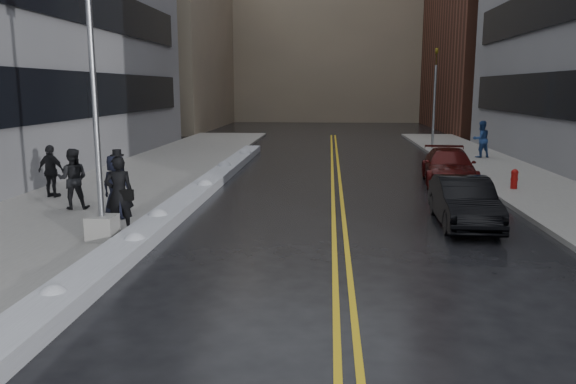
% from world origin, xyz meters
% --- Properties ---
extents(ground, '(160.00, 160.00, 0.00)m').
position_xyz_m(ground, '(0.00, 0.00, 0.00)').
color(ground, black).
rests_on(ground, ground).
extents(sidewalk_west, '(5.50, 50.00, 0.15)m').
position_xyz_m(sidewalk_west, '(-5.75, 10.00, 0.07)').
color(sidewalk_west, gray).
rests_on(sidewalk_west, ground).
extents(sidewalk_east, '(4.00, 50.00, 0.15)m').
position_xyz_m(sidewalk_east, '(10.00, 10.00, 0.07)').
color(sidewalk_east, gray).
rests_on(sidewalk_east, ground).
extents(lane_line_left, '(0.12, 50.00, 0.01)m').
position_xyz_m(lane_line_left, '(2.35, 10.00, 0.00)').
color(lane_line_left, gold).
rests_on(lane_line_left, ground).
extents(lane_line_right, '(0.12, 50.00, 0.01)m').
position_xyz_m(lane_line_right, '(2.65, 10.00, 0.00)').
color(lane_line_right, gold).
rests_on(lane_line_right, ground).
extents(snow_ridge, '(0.90, 30.00, 0.34)m').
position_xyz_m(snow_ridge, '(-2.45, 8.00, 0.17)').
color(snow_ridge, silver).
rests_on(snow_ridge, ground).
extents(building_west_far, '(14.00, 22.00, 18.00)m').
position_xyz_m(building_west_far, '(-15.50, 44.00, 9.00)').
color(building_west_far, gray).
rests_on(building_west_far, ground).
extents(building_far, '(36.00, 16.00, 22.00)m').
position_xyz_m(building_far, '(2.00, 60.00, 11.00)').
color(building_far, gray).
rests_on(building_far, ground).
extents(lamppost, '(0.65, 0.65, 7.62)m').
position_xyz_m(lamppost, '(-3.30, 2.00, 2.53)').
color(lamppost, gray).
rests_on(lamppost, sidewalk_west).
extents(fire_hydrant, '(0.26, 0.26, 0.73)m').
position_xyz_m(fire_hydrant, '(9.00, 10.00, 0.55)').
color(fire_hydrant, maroon).
rests_on(fire_hydrant, sidewalk_east).
extents(traffic_signal, '(0.16, 0.20, 6.00)m').
position_xyz_m(traffic_signal, '(8.50, 24.00, 3.40)').
color(traffic_signal, gray).
rests_on(traffic_signal, sidewalk_east).
extents(pedestrian_fedora, '(0.83, 0.69, 1.96)m').
position_xyz_m(pedestrian_fedora, '(-3.20, 2.94, 1.13)').
color(pedestrian_fedora, black).
rests_on(pedestrian_fedora, sidewalk_west).
extents(pedestrian_b, '(1.03, 0.87, 1.86)m').
position_xyz_m(pedestrian_b, '(-5.60, 5.44, 1.08)').
color(pedestrian_b, black).
rests_on(pedestrian_b, sidewalk_west).
extents(pedestrian_c, '(1.01, 0.78, 1.84)m').
position_xyz_m(pedestrian_c, '(-3.80, 4.30, 1.07)').
color(pedestrian_c, black).
rests_on(pedestrian_c, sidewalk_west).
extents(pedestrian_d, '(1.12, 0.69, 1.78)m').
position_xyz_m(pedestrian_d, '(-7.17, 7.21, 1.04)').
color(pedestrian_d, black).
rests_on(pedestrian_d, sidewalk_west).
extents(pedestrian_east, '(1.12, 0.99, 1.94)m').
position_xyz_m(pedestrian_east, '(10.23, 19.55, 1.12)').
color(pedestrian_east, navy).
rests_on(pedestrian_east, sidewalk_east).
extents(car_black, '(1.53, 4.11, 1.34)m').
position_xyz_m(car_black, '(5.97, 4.78, 0.67)').
color(car_black, black).
rests_on(car_black, ground).
extents(car_maroon, '(2.41, 4.95, 1.39)m').
position_xyz_m(car_maroon, '(6.99, 11.80, 0.69)').
color(car_maroon, '#400B0A').
rests_on(car_maroon, ground).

